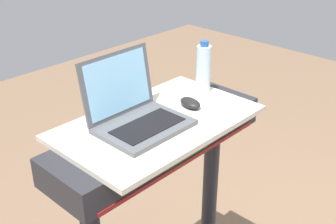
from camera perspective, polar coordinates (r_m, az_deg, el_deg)
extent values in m
cylinder|color=#28282D|center=(2.13, 5.42, -10.69)|extent=(0.07, 0.07, 0.81)
cube|color=#28282D|center=(1.65, -1.26, -3.32)|extent=(0.90, 0.28, 0.11)
cube|color=#0C3F19|center=(1.57, 2.47, -5.13)|extent=(0.24, 0.01, 0.06)
cube|color=maroon|center=(1.60, 2.41, -6.48)|extent=(0.81, 0.00, 0.02)
cube|color=beige|center=(1.62, -1.28, -1.34)|extent=(0.75, 0.45, 0.02)
cube|color=#515459|center=(1.56, -3.08, -1.90)|extent=(0.31, 0.23, 0.02)
cube|color=black|center=(1.54, -2.64, -1.77)|extent=(0.26, 0.13, 0.00)
cube|color=#515459|center=(1.59, -6.56, 3.63)|extent=(0.31, 0.05, 0.23)
cube|color=#8CCCF2|center=(1.59, -6.44, 3.61)|extent=(0.28, 0.04, 0.20)
ellipsoid|color=black|center=(1.71, 2.90, 1.18)|extent=(0.08, 0.11, 0.03)
cylinder|color=silver|center=(1.82, 4.62, 5.59)|extent=(0.06, 0.06, 0.20)
cylinder|color=#2659A5|center=(1.79, 4.75, 8.84)|extent=(0.03, 0.03, 0.02)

